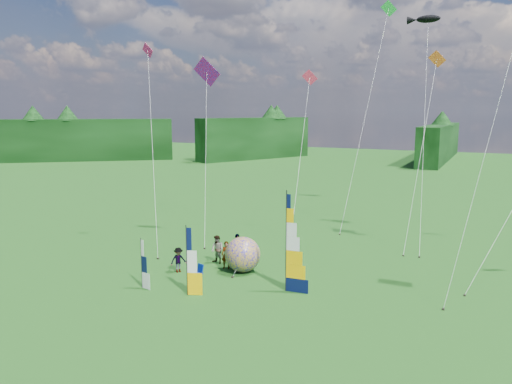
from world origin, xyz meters
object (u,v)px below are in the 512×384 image
at_px(spectator_d, 237,247).
at_px(kite_whale, 425,117).
at_px(spectator_c, 178,260).
at_px(side_banner_left, 187,262).
at_px(feather_banner_main, 286,243).
at_px(spectator_a, 226,255).
at_px(side_banner_far, 142,264).
at_px(bol_inflatable, 243,254).
at_px(camp_chair, 197,272).
at_px(spectator_b, 217,249).

height_order(spectator_d, kite_whale, kite_whale).
xyz_separation_m(spectator_c, kite_whale, (12.23, 15.87, 8.81)).
bearing_deg(side_banner_left, kite_whale, 41.40).
xyz_separation_m(feather_banner_main, spectator_a, (-5.00, 2.06, -1.89)).
xyz_separation_m(feather_banner_main, side_banner_far, (-7.60, -3.17, -1.35)).
bearing_deg(side_banner_left, bol_inflatable, 58.07).
relative_size(camp_chair, kite_whale, 0.05).
relative_size(side_banner_left, bol_inflatable, 1.70).
xyz_separation_m(side_banner_left, bol_inflatable, (0.87, 4.92, -0.79)).
xyz_separation_m(spectator_d, kite_whale, (10.14, 11.96, 8.69)).
distance_m(feather_banner_main, spectator_b, 6.93).
height_order(bol_inflatable, spectator_c, bol_inflatable).
height_order(side_banner_left, spectator_a, side_banner_left).
distance_m(side_banner_left, spectator_c, 4.23).
bearing_deg(side_banner_far, feather_banner_main, 34.06).
relative_size(side_banner_far, spectator_b, 1.51).
bearing_deg(side_banner_left, feather_banner_main, 10.88).
relative_size(bol_inflatable, spectator_b, 1.19).
distance_m(side_banner_far, spectator_a, 5.86).
relative_size(spectator_b, spectator_c, 1.18).
height_order(side_banner_left, camp_chair, side_banner_left).
relative_size(feather_banner_main, camp_chair, 5.76).
bearing_deg(side_banner_far, camp_chair, 61.07).
relative_size(spectator_d, camp_chair, 1.90).
height_order(spectator_c, kite_whale, kite_whale).
bearing_deg(feather_banner_main, spectator_c, 175.64).
bearing_deg(bol_inflatable, spectator_d, 126.16).
relative_size(feather_banner_main, spectator_d, 3.03).
xyz_separation_m(side_banner_left, spectator_b, (-1.46, 5.74, -0.97)).
bearing_deg(spectator_b, kite_whale, 66.13).
bearing_deg(bol_inflatable, side_banner_left, -100.03).
bearing_deg(spectator_b, side_banner_far, -88.36).
distance_m(side_banner_left, spectator_a, 5.16).
bearing_deg(spectator_a, kite_whale, 41.37).
bearing_deg(kite_whale, spectator_a, -139.54).
distance_m(feather_banner_main, kite_whale, 18.02).
relative_size(side_banner_far, spectator_c, 1.79).
relative_size(side_banner_left, spectator_b, 2.02).
relative_size(spectator_b, camp_chair, 1.96).
xyz_separation_m(spectator_a, kite_whale, (9.89, 13.88, 8.72)).
xyz_separation_m(side_banner_left, spectator_c, (-2.71, 3.05, -1.11)).
distance_m(feather_banner_main, bol_inflatable, 4.54).
relative_size(side_banner_left, kite_whale, 0.20).
distance_m(spectator_a, spectator_b, 1.29).
distance_m(spectator_b, camp_chair, 3.51).
bearing_deg(kite_whale, feather_banner_main, -121.12).
bearing_deg(spectator_b, spectator_c, -99.01).
height_order(feather_banner_main, side_banner_far, feather_banner_main).
distance_m(spectator_b, spectator_d, 1.49).
distance_m(side_banner_left, spectator_b, 6.00).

